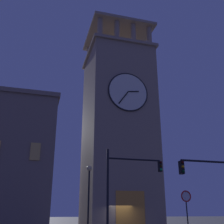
{
  "coord_description": "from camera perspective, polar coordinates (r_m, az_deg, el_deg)",
  "views": [
    {
      "loc": [
        9.05,
        27.9,
        1.82
      ],
      "look_at": [
        -0.28,
        -5.42,
        14.42
      ],
      "focal_mm": 44.36,
      "sensor_mm": 36.0,
      "label": 1
    }
  ],
  "objects": [
    {
      "name": "traffic_signal_mid",
      "position": [
        19.6,
        2.9,
        -13.79
      ],
      "size": [
        4.1,
        0.41,
        6.0
      ],
      "color": "black",
      "rests_on": "ground_plane"
    },
    {
      "name": "street_lamp",
      "position": [
        23.93,
        -4.79,
        -15.08
      ],
      "size": [
        0.44,
        0.44,
        5.58
      ],
      "color": "black",
      "rests_on": "ground_plane"
    },
    {
      "name": "no_horn_sign",
      "position": [
        20.79,
        15.07,
        -17.26
      ],
      "size": [
        0.78,
        0.14,
        3.28
      ],
      "color": "black",
      "rests_on": "ground_plane"
    },
    {
      "name": "clocktower",
      "position": [
        36.26,
        1.26,
        -3.75
      ],
      "size": [
        8.76,
        9.11,
        29.83
      ],
      "color": "gray",
      "rests_on": "ground_plane"
    },
    {
      "name": "traffic_signal_near",
      "position": [
        17.49,
        20.34,
        -13.68
      ],
      "size": [
        3.33,
        0.41,
        5.08
      ],
      "color": "black",
      "rests_on": "ground_plane"
    }
  ]
}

